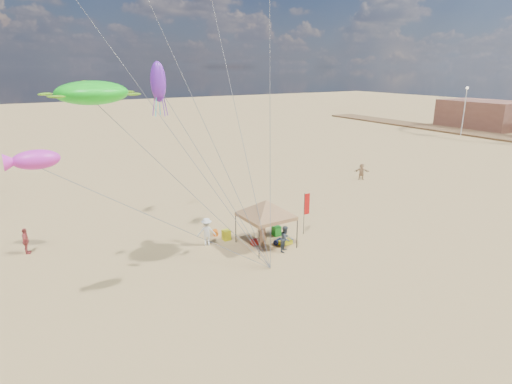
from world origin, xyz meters
TOP-DOWN VIEW (x-y plane):
  - ground at (0.00, 0.00)m, footprint 280.00×280.00m
  - canopy_tent at (1.08, 3.54)m, footprint 5.90×5.90m
  - feather_flag at (4.58, 3.84)m, footprint 0.46×0.04m
  - cooler_red at (0.50, 3.95)m, footprint 0.54×0.38m
  - cooler_blue at (3.24, 6.47)m, footprint 0.54×0.38m
  - bag_navy at (1.87, 3.27)m, footprint 0.69×0.54m
  - bag_orange at (-1.05, 6.83)m, footprint 0.54×0.69m
  - chair_green at (2.62, 4.59)m, footprint 0.50×0.50m
  - chair_yellow at (-0.77, 5.69)m, footprint 0.50×0.50m
  - crate_grey at (2.74, 3.07)m, footprint 0.34×0.30m
  - beach_cart at (2.21, 2.91)m, footprint 0.90×0.50m
  - person_near_a at (0.63, 3.29)m, footprint 0.72×0.49m
  - person_near_b at (1.67, 2.13)m, footprint 1.05×1.02m
  - person_near_c at (-2.26, 5.58)m, footprint 1.40×1.13m
  - person_far_a at (-12.65, 10.17)m, footprint 0.63×1.07m
  - person_far_c at (18.74, 12.86)m, footprint 1.59×1.33m
  - building_north at (67.00, 30.00)m, footprint 10.00×14.00m
  - lamp_north at (55.00, 26.00)m, footprint 0.50×0.50m
  - turtle_kite at (-8.98, 2.83)m, footprint 3.56×2.96m
  - fish_kite at (-11.76, 1.03)m, footprint 1.92×1.04m
  - squid_kite at (-4.52, 6.73)m, footprint 0.94×0.94m

SIDE VIEW (x-z plane):
  - ground at x=0.00m, z-range 0.00..0.00m
  - crate_grey at x=2.74m, z-range 0.00..0.28m
  - bag_navy at x=1.87m, z-range 0.00..0.36m
  - bag_orange at x=-1.05m, z-range 0.00..0.36m
  - cooler_red at x=0.50m, z-range 0.00..0.38m
  - cooler_blue at x=3.24m, z-range 0.00..0.38m
  - beach_cart at x=2.21m, z-range 0.08..0.32m
  - chair_green at x=2.62m, z-range 0.00..0.70m
  - chair_yellow at x=-0.77m, z-range 0.00..0.70m
  - person_far_a at x=-12.65m, z-range 0.00..1.71m
  - person_near_b at x=1.67m, z-range 0.00..1.71m
  - person_far_c at x=18.74m, z-range 0.00..1.71m
  - person_near_c at x=-2.26m, z-range 0.00..1.89m
  - person_near_a at x=0.63m, z-range 0.00..1.92m
  - feather_flag at x=4.58m, z-range 0.51..3.53m
  - building_north at x=67.00m, z-range 0.00..5.20m
  - canopy_tent at x=1.08m, z-range 1.21..4.85m
  - lamp_north at x=55.00m, z-range 1.39..9.64m
  - fish_kite at x=-11.76m, z-range 7.29..8.12m
  - turtle_kite at x=-8.98m, z-range 9.68..10.78m
  - squid_kite at x=-4.52m, z-range 9.36..11.73m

